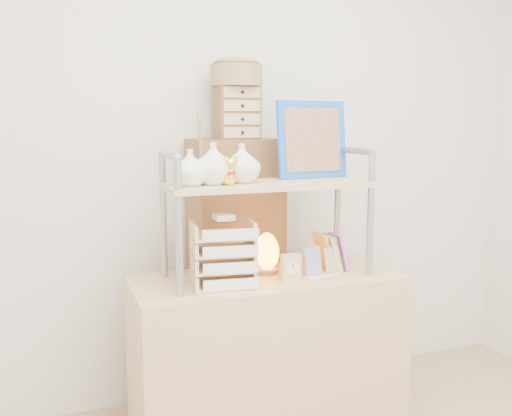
{
  "coord_description": "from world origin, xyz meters",
  "views": [
    {
      "loc": [
        -0.92,
        -1.09,
        1.44
      ],
      "look_at": [
        -0.05,
        1.2,
        1.06
      ],
      "focal_mm": 40.0,
      "sensor_mm": 36.0,
      "label": 1
    }
  ],
  "objects_px": {
    "desk": "(267,356)",
    "cabinet": "(236,273)",
    "letter_tray": "(224,257)",
    "salt_lamp": "(267,253)"
  },
  "relations": [
    {
      "from": "cabinet",
      "to": "salt_lamp",
      "type": "relative_size",
      "value": 7.18
    },
    {
      "from": "desk",
      "to": "cabinet",
      "type": "relative_size",
      "value": 0.89
    },
    {
      "from": "letter_tray",
      "to": "cabinet",
      "type": "bearing_deg",
      "value": 65.07
    },
    {
      "from": "cabinet",
      "to": "salt_lamp",
      "type": "xyz_separation_m",
      "value": [
        0.04,
        -0.32,
        0.17
      ]
    },
    {
      "from": "cabinet",
      "to": "letter_tray",
      "type": "bearing_deg",
      "value": -120.26
    },
    {
      "from": "letter_tray",
      "to": "salt_lamp",
      "type": "relative_size",
      "value": 1.62
    },
    {
      "from": "desk",
      "to": "cabinet",
      "type": "bearing_deg",
      "value": 93.22
    },
    {
      "from": "letter_tray",
      "to": "desk",
      "type": "bearing_deg",
      "value": 15.52
    },
    {
      "from": "letter_tray",
      "to": "salt_lamp",
      "type": "xyz_separation_m",
      "value": [
        0.24,
        0.11,
        -0.03
      ]
    },
    {
      "from": "desk",
      "to": "cabinet",
      "type": "xyz_separation_m",
      "value": [
        -0.02,
        0.37,
        0.3
      ]
    }
  ]
}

